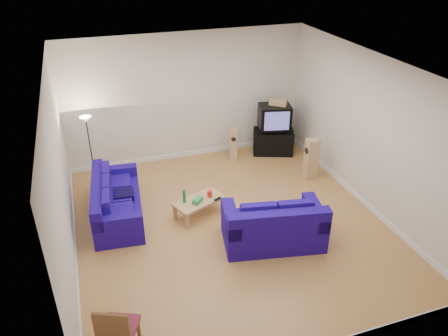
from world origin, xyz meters
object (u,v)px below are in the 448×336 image
object	(u,v)px
sofa_three_seat	(115,204)
sofa_loveseat	(274,228)
tv_stand	(273,142)
television	(275,117)
coffee_table	(199,202)

from	to	relation	value
sofa_three_seat	sofa_loveseat	world-z (taller)	sofa_loveseat
sofa_three_seat	sofa_loveseat	size ratio (longest dim) A/B	1.11
sofa_loveseat	tv_stand	size ratio (longest dim) A/B	1.95
sofa_three_seat	television	distance (m)	4.64
sofa_loveseat	coffee_table	xyz separation A→B (m)	(-1.08, 1.34, -0.03)
sofa_three_seat	tv_stand	bearing A→B (deg)	116.60
tv_stand	television	xyz separation A→B (m)	(-0.01, -0.03, 0.72)
tv_stand	television	distance (m)	0.72
sofa_three_seat	television	bearing A→B (deg)	116.25
sofa_loveseat	tv_stand	world-z (taller)	sofa_loveseat
tv_stand	television	size ratio (longest dim) A/B	1.15
coffee_table	television	bearing A→B (deg)	38.95
sofa_loveseat	tv_stand	xyz separation A→B (m)	(1.58, 3.51, -0.03)
sofa_loveseat	sofa_three_seat	bearing A→B (deg)	157.15
sofa_loveseat	television	bearing A→B (deg)	76.95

